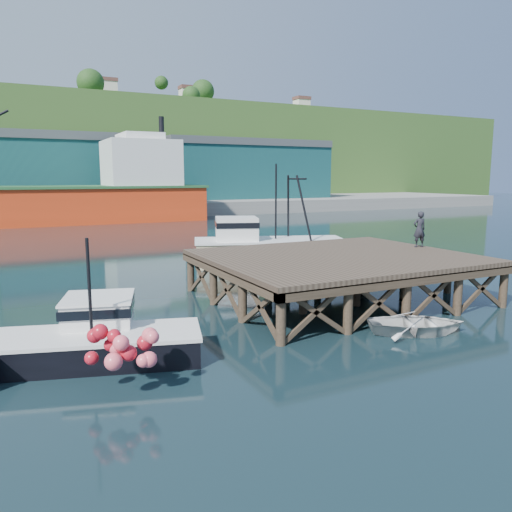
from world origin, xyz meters
TOP-DOWN VIEW (x-y plane):
  - ground at (0.00, 0.00)m, footprint 300.00×300.00m
  - wharf at (5.50, -0.19)m, footprint 12.00×10.00m
  - far_quay at (0.00, 70.00)m, footprint 160.00×40.00m
  - warehouse_mid at (0.00, 65.00)m, footprint 28.00×16.00m
  - warehouse_right at (30.00, 65.00)m, footprint 30.00×16.00m
  - cargo_ship at (-8.46, 48.00)m, footprint 55.50×10.00m
  - hillside at (0.00, 100.00)m, footprint 220.00×50.00m
  - boat_black at (-6.13, -3.26)m, footprint 6.94×5.75m
  - trawler at (6.87, 9.75)m, footprint 10.51×6.65m
  - dinghy at (5.00, -5.80)m, footprint 4.32×3.87m
  - dockworker at (10.90, 0.24)m, footprint 0.77×0.60m

SIDE VIEW (x-z plane):
  - ground at x=0.00m, z-range 0.00..0.00m
  - dinghy at x=5.00m, z-range 0.00..0.74m
  - boat_black at x=-6.13m, z-range -1.28..2.76m
  - far_quay at x=0.00m, z-range 0.00..2.00m
  - trawler at x=6.87m, z-range -1.95..4.68m
  - wharf at x=5.50m, z-range 0.63..3.25m
  - dockworker at x=10.90m, z-range 2.12..4.01m
  - cargo_ship at x=-8.46m, z-range -3.56..10.19m
  - warehouse_mid at x=0.00m, z-range 2.00..11.00m
  - warehouse_right at x=30.00m, z-range 2.00..11.00m
  - hillside at x=0.00m, z-range 0.00..22.00m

